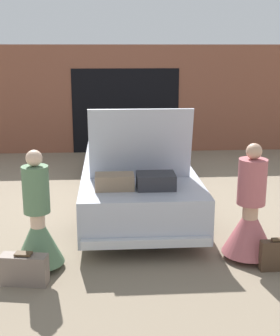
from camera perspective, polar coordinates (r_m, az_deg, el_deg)
The scene contains 7 objects.
ground_plane at distance 8.72m, azimuth -0.65°, elevation -3.80°, with size 40.00×40.00×0.00m, color #7F705B.
garage_wall_back at distance 12.45m, azimuth -1.78°, elevation 8.33°, with size 12.00×0.14×2.80m.
car at distance 8.56m, azimuth -0.67°, elevation -0.13°, with size 1.82×5.31×1.90m.
person_left at distance 6.06m, azimuth -12.32°, elevation -7.10°, with size 0.63×0.63×1.55m.
person_right at distance 6.36m, azimuth 13.24°, elevation -6.07°, with size 0.70×0.70×1.57m.
suitcase_beside_left_person at distance 5.84m, azimuth -13.92°, elevation -11.91°, with size 0.58×0.29×0.40m.
suitcase_beside_right_person at distance 6.24m, azimuth 16.28°, elevation -10.17°, with size 0.42×0.13×0.43m.
Camera 1 is at (-0.47, -8.26, 2.75)m, focal length 50.00 mm.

